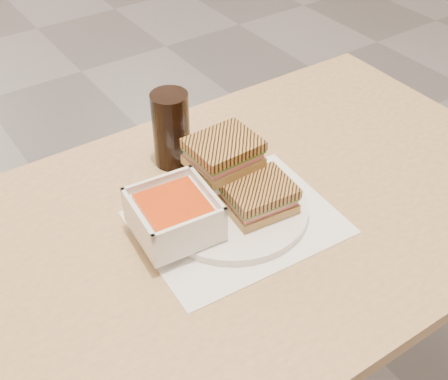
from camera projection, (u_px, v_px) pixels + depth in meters
main_table at (232, 261)px, 1.09m from camera, size 1.21×0.72×0.75m
tray_liner at (237, 222)px, 1.00m from camera, size 0.35×0.28×0.00m
plate at (232, 207)px, 1.02m from camera, size 0.27×0.27×0.01m
soup_bowl at (174, 216)px, 0.94m from camera, size 0.14×0.14×0.07m
panini_lower at (259, 197)px, 0.99m from camera, size 0.12×0.10×0.05m
panini_upper at (224, 153)px, 1.00m from camera, size 0.12×0.10×0.05m
cola_glass at (171, 129)px, 1.09m from camera, size 0.07×0.07×0.15m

